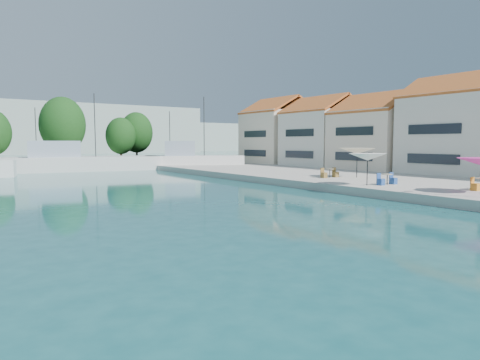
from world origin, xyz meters
TOP-DOWN VIEW (x-y plane):
  - quay_right at (22.00, 30.00)m, footprint 32.00×92.00m
  - quay_far at (-8.00, 67.00)m, footprint 90.00×16.00m
  - hill_east at (40.00, 180.00)m, footprint 140.00×40.00m
  - building_03 at (24.00, 24.00)m, footprint 8.40×8.80m
  - building_04 at (24.00, 33.00)m, footprint 9.00×8.80m
  - building_05 at (24.00, 42.00)m, footprint 8.40×8.80m
  - building_06 at (24.00, 51.00)m, footprint 9.00×8.80m
  - trawler_03 at (-3.30, 57.91)m, footprint 20.11×8.00m
  - trawler_04 at (11.17, 53.98)m, footprint 13.51×8.85m
  - tree_06 at (-2.35, 69.15)m, footprint 6.58×6.58m
  - tree_07 at (6.72, 70.15)m, footprint 4.77×4.77m
  - tree_08 at (9.96, 71.69)m, footprint 5.48×5.48m
  - umbrella_white at (7.60, 21.24)m, footprint 2.60×2.60m
  - umbrella_cream at (12.32, 26.19)m, footprint 3.05×3.05m
  - cafe_table_02 at (9.17, 20.75)m, footprint 1.82×0.70m
  - cafe_table_03 at (10.37, 27.45)m, footprint 1.82×0.70m

SIDE VIEW (x-z plane):
  - quay_right at x=22.00m, z-range 0.00..0.60m
  - quay_far at x=-8.00m, z-range 0.00..0.60m
  - cafe_table_02 at x=9.17m, z-range 0.51..1.27m
  - cafe_table_03 at x=10.37m, z-range 0.51..1.27m
  - trawler_03 at x=-3.30m, z-range -4.03..6.17m
  - trawler_04 at x=11.17m, z-range -4.03..6.17m
  - umbrella_white at x=7.60m, z-range 1.47..3.70m
  - umbrella_cream at x=12.32m, z-range 1.61..4.13m
  - tree_07 at x=6.72m, z-range 1.14..8.20m
  - building_04 at x=24.00m, z-range 0.42..9.62m
  - building_05 at x=24.00m, z-range 0.41..10.11m
  - tree_08 at x=9.96m, z-range 1.22..9.34m
  - building_06 at x=24.00m, z-range 0.40..10.60m
  - building_03 at x=24.00m, z-range 0.40..10.60m
  - hill_east at x=40.00m, z-range 0.00..12.00m
  - tree_06 at x=-2.35m, z-range 1.35..11.09m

